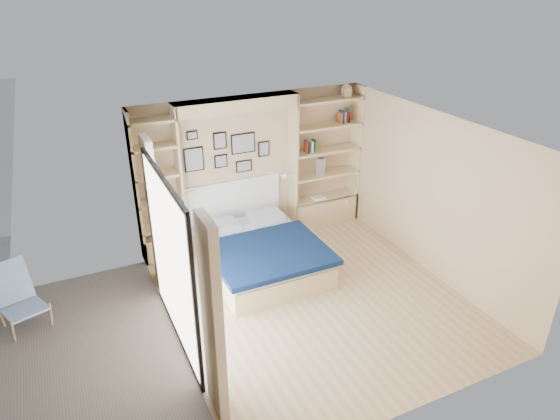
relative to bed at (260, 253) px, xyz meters
name	(u,v)px	position (x,y,z in m)	size (l,w,h in m)	color
ground	(313,298)	(0.37, -1.06, -0.27)	(4.50, 4.50, 0.00)	tan
room_shell	(247,196)	(-0.02, 0.46, 0.80)	(4.50, 4.50, 4.50)	tan
bed	(260,253)	(0.00, 0.00, 0.00)	(1.72, 2.25, 1.07)	beige
photo_gallery	(226,151)	(-0.08, 1.16, 1.33)	(1.48, 0.02, 0.82)	black
reading_lamps	(241,183)	(0.07, 0.94, 0.83)	(1.92, 0.12, 0.15)	silver
shelf_decor	(317,135)	(1.53, 1.01, 1.44)	(3.50, 0.23, 2.03)	#9D3616
deck	(43,376)	(-3.23, -1.06, -0.27)	(3.20, 4.00, 0.05)	brown
deck_chair	(18,297)	(-3.41, 0.14, 0.13)	(0.73, 0.95, 0.84)	tan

